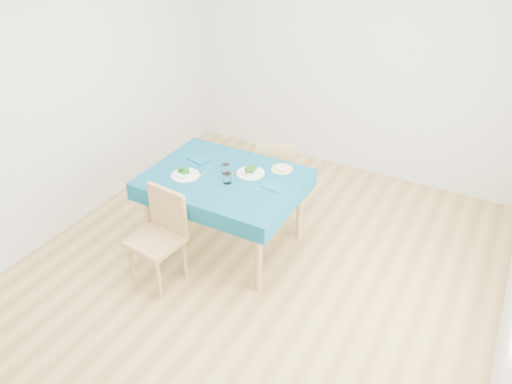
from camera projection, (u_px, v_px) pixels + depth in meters
The scene contains 16 objects.
room_shell at pixel (256, 136), 3.77m from camera, with size 4.02×4.52×2.73m.
table at pixel (225, 212), 4.63m from camera, with size 1.36×1.04×0.76m, color navy.
chair_near at pixel (155, 234), 4.14m from camera, with size 0.40×0.43×0.99m, color #A6834E.
chair_far at pixel (276, 170), 5.10m from camera, with size 0.38×0.42×0.96m, color #A6834E.
bowl_near at pixel (185, 172), 4.42m from camera, with size 0.25×0.25×0.08m, color white, non-canonical shape.
bowl_far at pixel (251, 170), 4.45m from camera, with size 0.25×0.25×0.08m, color white, non-canonical shape.
fork_near at pixel (179, 173), 4.48m from camera, with size 0.02×0.17×0.00m, color silver.
knife_near at pixel (200, 177), 4.42m from camera, with size 0.01×0.19×0.00m, color silver.
fork_far at pixel (235, 172), 4.49m from camera, with size 0.03×0.19×0.00m, color silver.
knife_far at pixel (263, 188), 4.27m from camera, with size 0.02×0.21×0.00m, color silver.
napkin_near at pixel (199, 159), 4.69m from camera, with size 0.20×0.14×0.01m, color #0C4E69.
napkin_far at pixel (274, 187), 4.27m from camera, with size 0.19×0.13×0.01m, color #0C4E69.
tumbler_center at pixel (226, 169), 4.45m from camera, with size 0.07×0.07×0.09m, color white.
tumbler_side at pixel (227, 178), 4.31m from camera, with size 0.07×0.07×0.09m, color white.
side_plate at pixel (282, 169), 4.53m from camera, with size 0.20×0.20×0.01m, color #C2D869.
bread_slice at pixel (282, 168), 4.52m from camera, with size 0.11×0.11×0.02m, color beige.
Camera 1 is at (1.64, -2.99, 3.00)m, focal length 35.00 mm.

